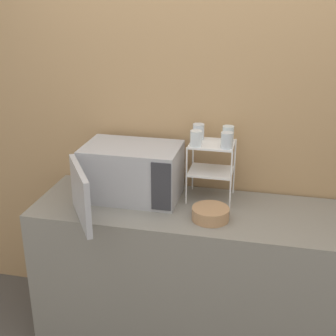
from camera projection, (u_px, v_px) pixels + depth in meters
name	position (u px, v px, depth m)	size (l,w,h in m)	color
wall_back	(204.00, 126.00, 2.89)	(8.00, 0.06, 2.60)	tan
counter	(191.00, 274.00, 2.88)	(1.87, 0.62, 0.90)	gray
microwave	(130.00, 173.00, 2.80)	(0.60, 0.76, 0.32)	#ADADB2
dish_rack	(211.00, 159.00, 2.76)	(0.27, 0.22, 0.35)	white
glass_front_left	(196.00, 138.00, 2.66)	(0.07, 0.07, 0.09)	silver
glass_back_right	(228.00, 134.00, 2.74)	(0.07, 0.07, 0.09)	silver
glass_front_right	(227.00, 140.00, 2.63)	(0.07, 0.07, 0.09)	silver
glass_back_left	(199.00, 131.00, 2.78)	(0.07, 0.07, 0.09)	silver
bowl	(211.00, 214.00, 2.58)	(0.21, 0.21, 0.07)	#AD7F56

